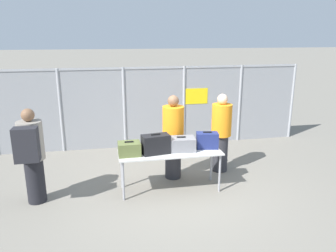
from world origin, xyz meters
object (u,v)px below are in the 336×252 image
at_px(suitcase_navy, 207,140).
at_px(security_worker_far, 221,132).
at_px(inspection_table, 170,155).
at_px(utility_trailer, 163,114).
at_px(suitcase_olive, 129,149).
at_px(security_worker_near, 173,136).
at_px(traveler_hooded, 31,153).
at_px(suitcase_grey, 181,144).
at_px(suitcase_black, 156,144).

relative_size(suitcase_navy, security_worker_far, 0.26).
xyz_separation_m(inspection_table, utility_trailer, (0.62, 4.23, -0.27)).
bearing_deg(suitcase_navy, suitcase_olive, -175.97).
xyz_separation_m(inspection_table, security_worker_near, (0.16, 0.52, 0.19)).
relative_size(traveler_hooded, utility_trailer, 0.42).
height_order(suitcase_grey, traveler_hooded, traveler_hooded).
bearing_deg(suitcase_grey, inspection_table, -168.10).
bearing_deg(suitcase_grey, utility_trailer, 84.43).
bearing_deg(inspection_table, utility_trailer, 81.66).
distance_m(security_worker_near, security_worker_far, 1.04).
bearing_deg(suitcase_navy, inspection_table, -173.73).
distance_m(suitcase_grey, traveler_hooded, 2.54).
bearing_deg(traveler_hooded, utility_trailer, 36.50).
height_order(suitcase_grey, security_worker_far, security_worker_far).
bearing_deg(utility_trailer, suitcase_navy, -88.72).
relative_size(inspection_table, suitcase_navy, 4.38).
bearing_deg(utility_trailer, security_worker_far, -80.79).
relative_size(traveler_hooded, security_worker_near, 0.98).
relative_size(suitcase_olive, security_worker_near, 0.23).
height_order(suitcase_black, traveler_hooded, traveler_hooded).
distance_m(inspection_table, suitcase_olive, 0.75).
bearing_deg(security_worker_near, traveler_hooded, 21.64).
height_order(suitcase_grey, suitcase_navy, suitcase_navy).
distance_m(suitcase_black, traveler_hooded, 2.06).
relative_size(inspection_table, security_worker_near, 1.11).
xyz_separation_m(suitcase_grey, suitcase_navy, (0.50, 0.03, 0.03)).
distance_m(security_worker_far, utility_trailer, 3.63).
distance_m(traveler_hooded, security_worker_near, 2.56).
bearing_deg(security_worker_far, suitcase_olive, -1.51).
height_order(inspection_table, suitcase_navy, suitcase_navy).
relative_size(suitcase_grey, traveler_hooded, 0.32).
bearing_deg(suitcase_navy, suitcase_grey, -176.16).
bearing_deg(traveler_hooded, security_worker_near, -5.86).
xyz_separation_m(security_worker_near, security_worker_far, (1.03, 0.15, -0.02)).
distance_m(suitcase_navy, traveler_hooded, 3.04).
bearing_deg(inspection_table, traveler_hooded, -178.54).
relative_size(security_worker_near, utility_trailer, 0.43).
height_order(security_worker_near, security_worker_far, security_worker_near).
xyz_separation_m(suitcase_black, utility_trailer, (0.88, 4.26, -0.51)).
relative_size(inspection_table, security_worker_far, 1.13).
relative_size(suitcase_olive, security_worker_far, 0.24).
bearing_deg(security_worker_near, utility_trailer, -88.55).
distance_m(suitcase_olive, suitcase_grey, 0.94).
xyz_separation_m(suitcase_olive, suitcase_grey, (0.94, 0.07, 0.00)).
bearing_deg(suitcase_black, traveler_hooded, -179.04).
height_order(suitcase_black, security_worker_far, security_worker_far).
distance_m(suitcase_grey, security_worker_far, 1.17).
bearing_deg(utility_trailer, suitcase_olive, -107.58).
bearing_deg(security_worker_near, suitcase_navy, 149.42).
bearing_deg(suitcase_olive, inspection_table, 1.83).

